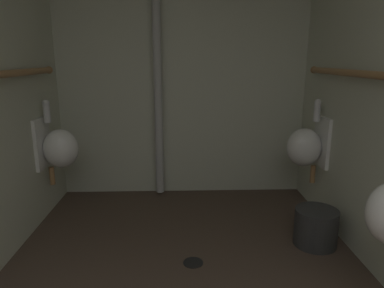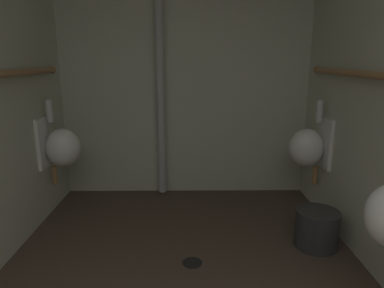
{
  "view_description": "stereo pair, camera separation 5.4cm",
  "coord_description": "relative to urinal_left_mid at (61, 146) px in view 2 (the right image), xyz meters",
  "views": [
    {
      "loc": [
        -0.02,
        0.27,
        1.38
      ],
      "look_at": [
        0.06,
        2.67,
        0.79
      ],
      "focal_mm": 32.45,
      "sensor_mm": 36.0,
      "label": 1
    },
    {
      "loc": [
        0.03,
        0.27,
        1.38
      ],
      "look_at": [
        0.06,
        2.67,
        0.79
      ],
      "focal_mm": 32.45,
      "sensor_mm": 36.0,
      "label": 2
    }
  ],
  "objects": [
    {
      "name": "waste_bin",
      "position": [
        2.08,
        -0.6,
        -0.49
      ],
      "size": [
        0.32,
        0.32,
        0.28
      ],
      "primitive_type": "cylinder",
      "color": "#2D2D2D",
      "rests_on": "ground"
    },
    {
      "name": "urinal_right_far",
      "position": [
        2.18,
        -0.03,
        0.0
      ],
      "size": [
        0.32,
        0.3,
        0.76
      ],
      "color": "white"
    },
    {
      "name": "urinal_left_mid",
      "position": [
        0.0,
        0.0,
        0.0
      ],
      "size": [
        0.32,
        0.3,
        0.76
      ],
      "color": "white"
    },
    {
      "name": "standpipe_back_wall",
      "position": [
        0.85,
        0.46,
        0.7
      ],
      "size": [
        0.08,
        0.08,
        2.62
      ],
      "primitive_type": "cylinder",
      "color": "#B2B2B2",
      "rests_on": "ground"
    },
    {
      "name": "floor_drain",
      "position": [
        1.15,
        -0.82,
        -0.63
      ],
      "size": [
        0.14,
        0.14,
        0.01
      ],
      "primitive_type": "cylinder",
      "color": "black",
      "rests_on": "ground"
    },
    {
      "name": "wall_back",
      "position": [
        1.09,
        0.57,
        0.7
      ],
      "size": [
        2.59,
        0.06,
        2.67
      ],
      "primitive_type": "cube",
      "color": "beige",
      "rests_on": "ground"
    }
  ]
}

